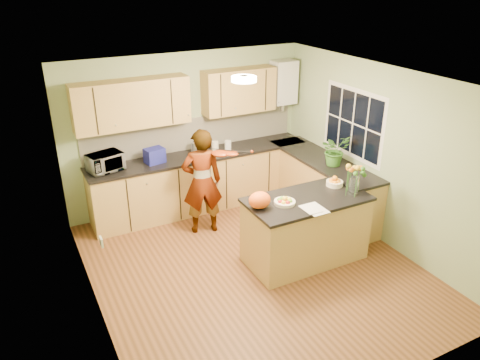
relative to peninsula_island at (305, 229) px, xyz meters
name	(u,v)px	position (x,y,z in m)	size (l,w,h in m)	color
floor	(254,268)	(-0.72, 0.12, -0.46)	(4.50, 4.50, 0.00)	#573318
ceiling	(257,81)	(-0.72, 0.12, 2.04)	(4.00, 4.50, 0.02)	silver
wall_back	(187,131)	(-0.72, 2.37, 0.79)	(4.00, 0.02, 2.50)	#92A777
wall_front	(386,282)	(-0.72, -2.13, 0.79)	(4.00, 0.02, 2.50)	#92A777
wall_left	(88,219)	(-2.72, 0.12, 0.79)	(0.02, 4.50, 2.50)	#92A777
wall_right	(379,155)	(1.28, 0.12, 0.79)	(0.02, 4.50, 2.50)	#92A777
back_counter	(202,181)	(-0.62, 2.07, 0.01)	(3.64, 0.62, 0.94)	#A78242
right_counter	(322,187)	(0.98, 0.97, 0.01)	(0.62, 2.24, 0.94)	#A78242
splashback	(193,133)	(-0.62, 2.35, 0.74)	(3.60, 0.02, 0.52)	white
upper_cabinets	(179,98)	(-0.89, 2.20, 1.39)	(3.20, 0.34, 0.70)	#A78242
boiler	(283,82)	(0.98, 2.21, 1.43)	(0.40, 0.30, 0.86)	silver
window_right	(353,123)	(1.27, 0.72, 1.09)	(0.01, 1.30, 1.05)	silver
light_switch	(101,242)	(-2.70, -0.48, 0.84)	(0.02, 0.09, 0.09)	silver
ceiling_lamp	(244,79)	(-0.72, 0.42, 2.00)	(0.30, 0.30, 0.07)	#FFEABF
peninsula_island	(305,229)	(0.00, 0.00, 0.00)	(1.61, 0.83, 0.92)	#A78242
fruit_dish	(285,201)	(-0.35, 0.00, 0.50)	(0.27, 0.27, 0.09)	beige
orange_bowl	(335,182)	(0.55, 0.15, 0.52)	(0.23, 0.23, 0.13)	beige
flower_vase	(356,170)	(0.60, -0.18, 0.81)	(0.28, 0.28, 0.53)	silver
orange_bag	(260,200)	(-0.69, 0.05, 0.57)	(0.28, 0.24, 0.21)	#EE5613
papers	(315,209)	(-0.10, -0.30, 0.47)	(0.24, 0.33, 0.01)	silver
violinist	(202,182)	(-0.92, 1.34, 0.34)	(0.59, 0.39, 1.61)	tan
violin	(220,153)	(-0.72, 1.12, 0.83)	(0.60, 0.24, 0.12)	#581105
microwave	(105,162)	(-2.12, 2.07, 0.61)	(0.48, 0.33, 0.27)	silver
blue_box	(155,156)	(-1.38, 2.05, 0.59)	(0.28, 0.21, 0.23)	navy
kettle	(196,147)	(-0.69, 2.10, 0.59)	(0.15, 0.15, 0.28)	silver
jar_cream	(215,146)	(-0.37, 2.06, 0.56)	(0.11, 0.11, 0.17)	beige
jar_white	(228,145)	(-0.16, 2.02, 0.56)	(0.11, 0.11, 0.16)	silver
potted_plant	(335,150)	(0.98, 0.72, 0.71)	(0.43, 0.37, 0.48)	#366E24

